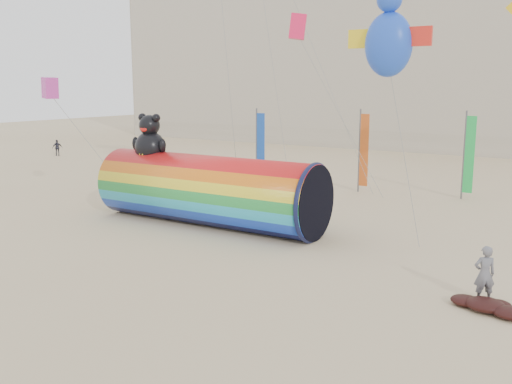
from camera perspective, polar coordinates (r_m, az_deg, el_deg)
The scene contains 6 objects.
ground at distance 22.67m, azimuth -3.11°, elevation -6.45°, with size 160.00×160.00×0.00m, color #CCB58C.
hotel_building at distance 68.28m, azimuth 11.35°, elevation 13.55°, with size 60.40×15.40×20.60m.
windsock_assembly at distance 27.43m, azimuth -4.81°, elevation 0.35°, with size 11.56×3.52×5.33m.
kite_handler at distance 19.14m, azimuth 21.88°, elevation -7.63°, with size 0.66×0.43×1.82m, color slate.
fabric_bundle at distance 18.67m, azimuth 22.59°, elevation -10.54°, with size 2.62×1.35×0.41m.
festival_banners at distance 35.70m, azimuth 10.39°, elevation 4.03°, with size 12.66×3.80×5.20m.
Camera 1 is at (12.54, -17.66, 6.68)m, focal length 40.00 mm.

